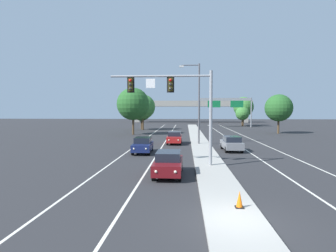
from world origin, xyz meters
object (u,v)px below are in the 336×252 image
(overhead_signal_mast, at_px, (178,97))
(traffic_cone_median_nose, at_px, (239,199))
(tree_far_right_c, at_px, (242,113))
(tree_far_left_a, at_px, (143,107))
(tree_far_right_b, at_px, (243,107))
(car_oncoming_navy, at_px, (143,145))
(tree_far_left_c, at_px, (133,104))
(tree_far_left_b, at_px, (142,111))
(tree_far_right_a, at_px, (279,108))
(car_oncoming_darkred, at_px, (168,163))
(highway_sign_gantry, at_px, (225,103))
(car_receding_grey, at_px, (232,143))
(car_oncoming_red, at_px, (175,137))
(street_lamp_median, at_px, (197,99))

(overhead_signal_mast, relative_size, traffic_cone_median_nose, 10.51)
(traffic_cone_median_nose, xyz_separation_m, tree_far_right_c, (13.00, 66.04, 2.96))
(tree_far_left_a, bearing_deg, tree_far_right_b, 36.04)
(car_oncoming_navy, relative_size, tree_far_left_c, 0.54)
(car_oncoming_navy, height_order, tree_far_left_a, tree_far_left_a)
(tree_far_right_b, bearing_deg, tree_far_left_b, -146.71)
(tree_far_right_a, bearing_deg, tree_far_left_c, -171.66)
(car_oncoming_darkred, relative_size, highway_sign_gantry, 0.34)
(car_receding_grey, distance_m, traffic_cone_median_nose, 18.73)
(car_receding_grey, bearing_deg, tree_far_right_c, 77.66)
(car_oncoming_red, distance_m, tree_far_right_b, 47.67)
(highway_sign_gantry, bearing_deg, tree_far_right_a, -69.63)
(car_receding_grey, xyz_separation_m, tree_far_right_a, (12.35, 23.57, 3.94))
(tree_far_right_b, bearing_deg, street_lamp_median, -108.07)
(car_oncoming_red, distance_m, tree_far_left_a, 27.14)
(car_oncoming_navy, distance_m, car_receding_grey, 9.48)
(car_oncoming_navy, bearing_deg, tree_far_left_c, 102.83)
(car_oncoming_navy, xyz_separation_m, tree_far_left_b, (-5.49, 35.16, 3.33))
(overhead_signal_mast, relative_size, tree_far_right_b, 0.97)
(overhead_signal_mast, bearing_deg, tree_far_right_c, 74.26)
(tree_far_right_a, bearing_deg, street_lamp_median, -130.87)
(tree_far_left_a, bearing_deg, tree_far_right_a, -17.04)
(car_oncoming_darkred, xyz_separation_m, car_oncoming_red, (-0.26, 17.98, 0.00))
(car_receding_grey, bearing_deg, highway_sign_gantry, 83.09)
(tree_far_right_b, bearing_deg, car_oncoming_red, -111.67)
(car_oncoming_red, height_order, car_receding_grey, same)
(car_oncoming_darkred, height_order, tree_far_left_a, tree_far_left_a)
(street_lamp_median, distance_m, tree_far_right_c, 44.48)
(tree_far_left_b, relative_size, tree_far_left_c, 0.76)
(car_receding_grey, relative_size, tree_far_left_b, 0.71)
(tree_far_right_c, xyz_separation_m, tree_far_left_a, (-24.61, -15.79, 1.61))
(tree_far_right_c, height_order, tree_far_left_a, tree_far_left_a)
(overhead_signal_mast, xyz_separation_m, car_receding_grey, (5.52, 8.93, -4.53))
(tree_far_right_b, bearing_deg, highway_sign_gantry, -129.19)
(overhead_signal_mast, height_order, tree_far_right_b, tree_far_right_b)
(tree_far_right_b, distance_m, tree_far_left_b, 31.06)
(traffic_cone_median_nose, bearing_deg, tree_far_right_b, 78.65)
(tree_far_right_b, xyz_separation_m, tree_far_right_a, (1.16, -26.63, -0.50))
(overhead_signal_mast, bearing_deg, tree_far_left_b, 102.38)
(street_lamp_median, bearing_deg, car_oncoming_red, 164.51)
(car_receding_grey, height_order, tree_far_right_c, tree_far_right_c)
(traffic_cone_median_nose, relative_size, tree_far_right_c, 0.14)
(traffic_cone_median_nose, bearing_deg, tree_far_right_c, 78.87)
(overhead_signal_mast, height_order, tree_far_left_b, overhead_signal_mast)
(street_lamp_median, bearing_deg, highway_sign_gantry, 77.02)
(street_lamp_median, distance_m, tree_far_right_b, 47.24)
(car_oncoming_darkred, xyz_separation_m, car_oncoming_navy, (-3.20, 9.89, 0.00))
(car_receding_grey, xyz_separation_m, tree_far_right_b, (11.19, 50.20, 4.44))
(car_receding_grey, relative_size, highway_sign_gantry, 0.34)
(car_oncoming_darkred, bearing_deg, traffic_cone_median_nose, -62.48)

